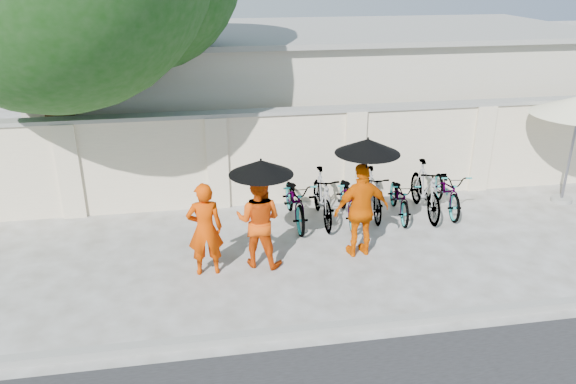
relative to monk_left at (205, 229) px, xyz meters
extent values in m
plane|color=#B6B6B6|center=(1.37, -0.29, -0.83)|extent=(80.00, 80.00, 0.00)
cube|color=gray|center=(1.37, -1.99, -0.77)|extent=(40.00, 0.16, 0.12)
cube|color=beige|center=(2.37, 2.91, 0.17)|extent=(20.00, 0.30, 2.00)
cube|color=#B8B3A5|center=(3.37, 6.71, 0.77)|extent=(14.00, 6.00, 3.20)
cylinder|color=#412B14|center=(-2.83, 3.61, 1.37)|extent=(0.60, 0.60, 4.40)
imported|color=#C83700|center=(0.00, 0.00, 0.00)|extent=(0.61, 0.41, 1.65)
imported|color=#D64307|center=(0.92, 0.15, 0.02)|extent=(1.00, 0.91, 1.69)
cylinder|color=black|center=(0.97, 0.07, 0.57)|extent=(0.02, 0.02, 0.88)
cone|color=black|center=(0.97, 0.07, 1.01)|extent=(1.08, 1.08, 0.25)
imported|color=#E35B00|center=(2.77, 0.21, 0.05)|extent=(1.06, 0.54, 1.74)
cylinder|color=black|center=(2.79, 0.13, 0.71)|extent=(0.02, 0.02, 1.10)
cone|color=black|center=(2.79, 0.13, 1.26)|extent=(1.12, 1.12, 0.26)
cylinder|color=gray|center=(7.92, 1.80, -0.78)|extent=(0.46, 0.46, 0.09)
cylinder|color=slate|center=(7.92, 1.80, 0.25)|extent=(0.06, 0.06, 2.15)
imported|color=slate|center=(1.85, 1.74, -0.33)|extent=(0.67, 1.88, 0.99)
imported|color=slate|center=(2.41, 1.70, -0.29)|extent=(0.56, 1.80, 1.07)
imported|color=slate|center=(2.96, 1.67, -0.34)|extent=(0.83, 1.91, 0.98)
imported|color=slate|center=(3.51, 1.81, -0.33)|extent=(0.62, 1.68, 0.99)
imported|color=slate|center=(4.06, 1.67, -0.40)|extent=(0.77, 1.68, 0.85)
imported|color=slate|center=(4.61, 1.69, -0.27)|extent=(0.65, 1.88, 1.11)
imported|color=slate|center=(5.16, 1.79, -0.36)|extent=(0.86, 1.85, 0.94)
camera|label=1|loc=(-0.05, -8.54, 4.13)|focal=35.00mm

